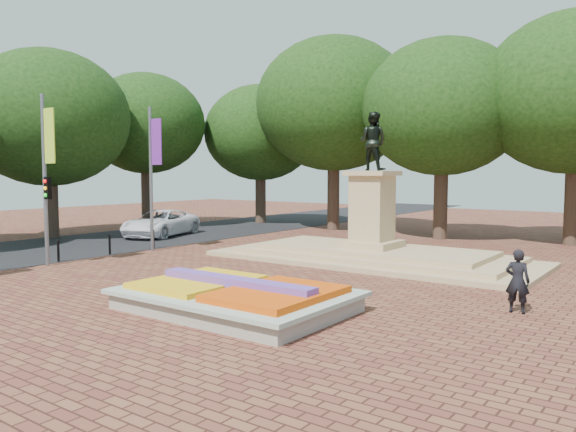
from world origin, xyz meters
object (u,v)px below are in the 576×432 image
Objects in this scene: monument at (372,241)px; flower_bed at (236,297)px; van at (161,223)px; pedestrian at (517,281)px.

flower_bed is at bearing -84.13° from monument.
pedestrian is (22.13, -6.64, 0.09)m from van.
monument is 14.71m from van.
pedestrian reaches higher than van.
pedestrian is (6.42, 4.30, 0.50)m from flower_bed.
pedestrian reaches higher than flower_bed.
pedestrian is (7.45, -5.70, -0.00)m from monument.
monument is 2.46× the size of van.
flower_bed is 7.74m from pedestrian.
van is at bearing 145.15° from flower_bed.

